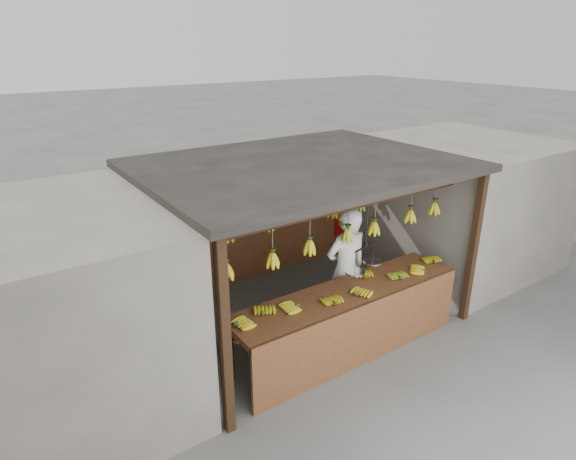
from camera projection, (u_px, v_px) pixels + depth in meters
ground at (299, 314)px, 7.43m from camera, size 80.00×80.00×0.00m
stall at (287, 186)px, 6.96m from camera, size 4.30×3.30×2.40m
neighbor_left at (26, 322)px, 5.12m from camera, size 3.00×3.00×2.30m
neighbor_right at (457, 202)px, 8.91m from camera, size 3.00×3.00×2.30m
counter at (354, 309)px, 6.22m from camera, size 3.45×0.76×0.96m
hanging_bananas at (301, 215)px, 6.84m from camera, size 3.62×2.24×0.39m
balance_scale at (364, 263)px, 6.42m from camera, size 0.67×0.35×0.90m
vendor at (346, 269)px, 6.84m from camera, size 0.69×0.48×1.82m
bag_bundles at (341, 207)px, 9.13m from camera, size 0.08×0.26×1.19m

